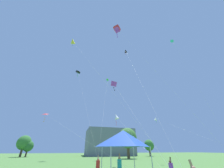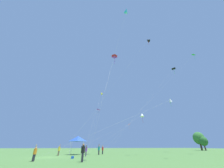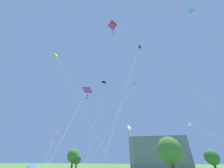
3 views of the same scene
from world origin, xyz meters
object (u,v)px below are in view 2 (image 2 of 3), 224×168
Objects in this scene: person_orange_shirt at (35,153)px; kite_white_diamond_7 at (142,115)px; cooler_box at (73,157)px; kite_black_diamond_9 at (148,40)px; kite_yellow_diamond_4 at (101,93)px; kite_cyan_diamond_2 at (126,11)px; festival_tent at (78,139)px; person_yellow_shirt at (59,150)px; person_black_shirt at (83,152)px; kite_black_box_5 at (174,69)px; person_purple_shirt at (86,151)px; kite_red_box_6 at (114,57)px; kite_red_delta_8 at (128,125)px; person_teal_shirt at (99,149)px; person_red_shirt at (103,150)px; kite_green_delta_3 at (193,56)px; kite_white_diamond_0 at (170,100)px; kite_purple_delta_1 at (98,110)px.

kite_white_diamond_7 is (-8.37, 17.03, 6.81)m from person_orange_shirt.
cooler_box is 30.38m from kite_black_diamond_9.
cooler_box is 0.04× the size of kite_yellow_diamond_4.
person_orange_shirt is 26.10m from kite_cyan_diamond_2.
festival_tent is at bearing 121.33° from person_orange_shirt.
person_yellow_shirt reaches higher than person_black_shirt.
kite_cyan_diamond_2 is 1.53× the size of kite_yellow_diamond_4.
festival_tent is at bearing -80.99° from kite_black_box_5.
person_purple_shirt is (2.60, 4.97, -0.07)m from person_yellow_shirt.
festival_tent is at bearing -178.50° from cooler_box.
kite_red_box_6 is 20.67m from kite_red_delta_8.
person_teal_shirt reaches higher than person_yellow_shirt.
person_red_shirt is at bearing -48.27° from kite_red_delta_8.
kite_green_delta_3 is (3.50, 32.75, 23.67)m from person_yellow_shirt.
person_red_shirt is (-0.73, 5.38, -2.07)m from festival_tent.
kite_black_diamond_9 reaches higher than kite_red_delta_8.
kite_red_delta_8 is at bearing -12.05° from person_red_shirt.
kite_green_delta_3 is at bearing -9.45° from kite_black_box_5.
person_yellow_shirt is 0.07× the size of kite_green_delta_3.
kite_black_diamond_9 reaches higher than kite_cyan_diamond_2.
person_teal_shirt is (-12.53, 2.73, -0.01)m from person_black_shirt.
kite_red_box_6 is at bearing -30.44° from kite_red_delta_8.
kite_cyan_diamond_2 is (16.19, 1.93, 23.36)m from person_red_shirt.
kite_white_diamond_0 reaches higher than person_purple_shirt.
kite_yellow_diamond_4 is at bearing -160.58° from kite_red_box_6.
festival_tent is at bearing 23.49° from person_yellow_shirt.
kite_red_box_6 is (-13.13, 0.27, -0.25)m from kite_cyan_diamond_2.
festival_tent is 19.80m from kite_white_diamond_0.
cooler_box is 25.85m from kite_red_box_6.
kite_cyan_diamond_2 is at bearing -64.97° from person_yellow_shirt.
kite_black_box_5 is at bearing 127.82° from kite_black_diamond_9.
person_purple_shirt is 40.92m from kite_black_box_5.
kite_yellow_diamond_4 is 0.60× the size of kite_black_diamond_9.
person_orange_shirt is 0.10× the size of kite_yellow_diamond_4.
kite_yellow_diamond_4 is (-20.59, -2.36, -8.55)m from kite_cyan_diamond_2.
kite_black_box_5 is 26.93m from kite_red_delta_8.
kite_black_diamond_9 is (8.13, 10.16, 25.47)m from person_red_shirt.
person_red_shirt is 17.63m from kite_white_diamond_0.
kite_yellow_diamond_4 reaches higher than person_black_shirt.
person_red_shirt is 28.49m from kite_cyan_diamond_2.
kite_red_delta_8 is 0.64× the size of kite_black_diamond_9.
person_purple_shirt is 9.62m from kite_purple_delta_1.
kite_black_box_5 is at bearing 79.66° from kite_red_delta_8.
kite_purple_delta_1 is 8.66m from kite_yellow_diamond_4.
person_yellow_shirt is at bearing -58.11° from kite_red_delta_8.
kite_yellow_diamond_4 is (-17.20, 8.67, 14.86)m from person_orange_shirt.
kite_black_diamond_9 is (2.57, 13.59, 25.51)m from person_purple_shirt.
person_yellow_shirt is at bearing -121.02° from kite_white_diamond_0.
person_purple_shirt is 18.79m from kite_red_delta_8.
kite_red_box_6 is (-3.40, -22.15, -0.58)m from kite_green_delta_3.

